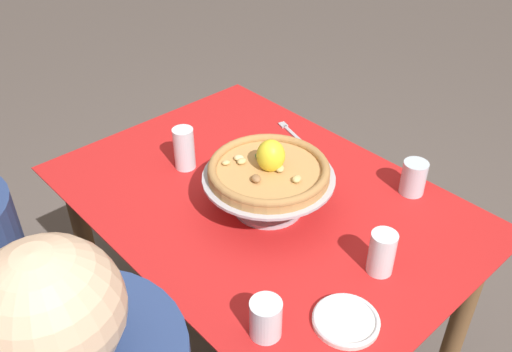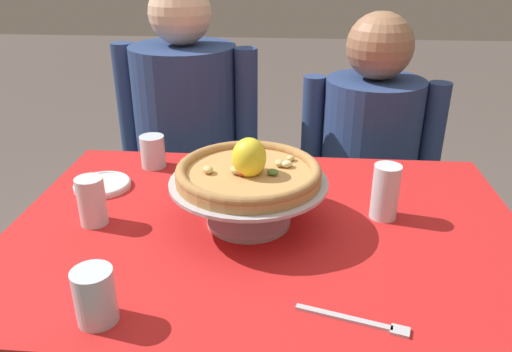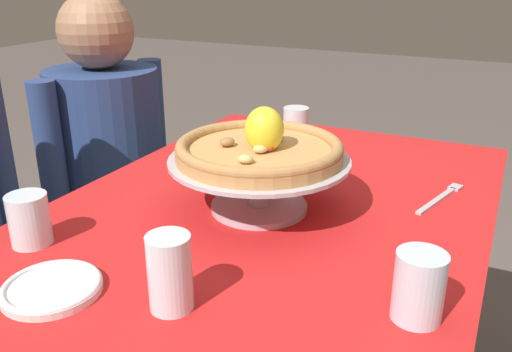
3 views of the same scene
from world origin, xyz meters
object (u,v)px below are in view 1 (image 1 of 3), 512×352
object	(u,v)px
water_glass_back_left	(266,320)
dinner_fork	(293,134)
side_plate	(346,320)
pizza	(269,169)
water_glass_side_left	(382,255)
water_glass_side_right	(184,151)
water_glass_front_left	(413,179)
pizza_stand	(268,186)

from	to	relation	value
water_glass_back_left	dinner_fork	distance (m)	0.83
side_plate	pizza	bearing A→B (deg)	-20.39
water_glass_side_left	water_glass_side_right	distance (m)	0.68
pizza	side_plate	distance (m)	0.46
water_glass_side_right	water_glass_back_left	bearing A→B (deg)	158.27
pizza	water_glass_front_left	world-z (taller)	pizza
side_plate	dinner_fork	size ratio (longest dim) A/B	0.77
water_glass_front_left	dinner_fork	xyz separation A→B (m)	(0.45, 0.03, -0.04)
water_glass_back_left	pizza	bearing A→B (deg)	-44.30
water_glass_front_left	water_glass_side_right	size ratio (longest dim) A/B	0.76
side_plate	water_glass_side_left	bearing A→B (deg)	-74.92
water_glass_side_left	dinner_fork	world-z (taller)	water_glass_side_left
pizza	dinner_fork	world-z (taller)	pizza
water_glass_side_right	dinner_fork	bearing A→B (deg)	-104.26
water_glass_side_right	water_glass_front_left	bearing A→B (deg)	-143.32
water_glass_back_left	side_plate	size ratio (longest dim) A/B	0.62
water_glass_side_left	water_glass_side_right	world-z (taller)	water_glass_side_right
pizza_stand	side_plate	world-z (taller)	pizza_stand
water_glass_back_left	side_plate	distance (m)	0.18
pizza	water_glass_side_left	xyz separation A→B (m)	(-0.36, -0.03, -0.08)
water_glass_side_right	dinner_fork	world-z (taller)	water_glass_side_right
water_glass_front_left	water_glass_side_left	xyz separation A→B (m)	(-0.13, 0.32, 0.01)
pizza_stand	water_glass_side_right	xyz separation A→B (m)	(0.32, 0.05, -0.02)
pizza_stand	water_glass_side_right	world-z (taller)	water_glass_side_right
pizza	side_plate	xyz separation A→B (m)	(-0.41, 0.15, -0.12)
water_glass_front_left	side_plate	xyz separation A→B (m)	(-0.18, 0.51, -0.04)
pizza_stand	pizza	xyz separation A→B (m)	(0.00, -0.00, 0.06)
water_glass_back_left	water_glass_side_left	xyz separation A→B (m)	(-0.05, -0.34, 0.01)
water_glass_back_left	side_plate	xyz separation A→B (m)	(-0.10, -0.15, -0.03)
pizza	water_glass_side_right	size ratio (longest dim) A/B	2.46
water_glass_back_left	water_glass_side_right	distance (m)	0.68
water_glass_back_left	water_glass_front_left	bearing A→B (deg)	-83.11
water_glass_side_right	dinner_fork	size ratio (longest dim) A/B	0.68
pizza	water_glass_front_left	size ratio (longest dim) A/B	3.23
water_glass_side_left	water_glass_side_right	bearing A→B (deg)	7.09
water_glass_side_right	side_plate	distance (m)	0.74
side_plate	water_glass_back_left	bearing A→B (deg)	56.05
water_glass_back_left	side_plate	bearing A→B (deg)	-123.95
pizza_stand	pizza	size ratio (longest dim) A/B	1.10
water_glass_front_left	dinner_fork	world-z (taller)	water_glass_front_left
pizza	water_glass_back_left	distance (m)	0.44
side_plate	dinner_fork	xyz separation A→B (m)	(0.63, -0.48, -0.01)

